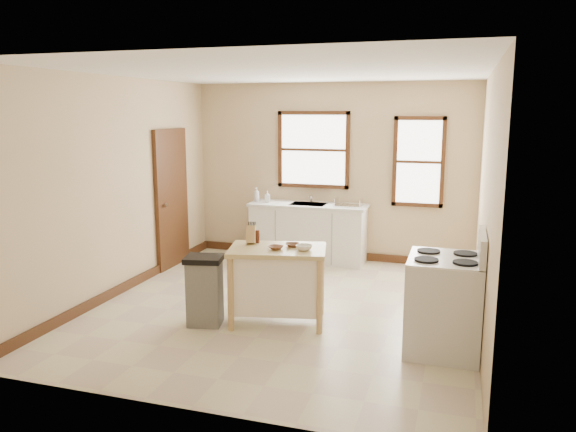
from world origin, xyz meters
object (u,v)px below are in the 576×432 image
object	(u,v)px
knife_block	(251,235)
bowl_c	(304,248)
bowl_a	(276,248)
bowl_b	(292,245)
kitchen_island	(278,285)
gas_stove	(444,291)
soap_bottle_a	(257,195)
pepper_grinder	(258,237)
soap_bottle_b	(267,197)
trash_bin	(205,291)
dish_rack	(349,203)

from	to	relation	value
knife_block	bowl_c	world-z (taller)	knife_block
bowl_a	bowl_b	distance (m)	0.22
kitchen_island	gas_stove	xyz separation A→B (m)	(1.81, -0.23, 0.18)
kitchen_island	bowl_c	xyz separation A→B (m)	(0.31, -0.02, 0.46)
soap_bottle_a	bowl_a	size ratio (longest dim) A/B	1.46
soap_bottle_a	knife_block	size ratio (longest dim) A/B	1.16
pepper_grinder	bowl_b	size ratio (longest dim) A/B	0.96
soap_bottle_b	trash_bin	size ratio (longest dim) A/B	0.23
dish_rack	bowl_a	size ratio (longest dim) A/B	2.58
soap_bottle_b	pepper_grinder	distance (m)	2.60
trash_bin	pepper_grinder	bearing A→B (deg)	31.95
knife_block	pepper_grinder	bearing A→B (deg)	33.54
knife_block	trash_bin	size ratio (longest dim) A/B	0.25
dish_rack	soap_bottle_b	bearing A→B (deg)	166.27
trash_bin	soap_bottle_a	bearing A→B (deg)	87.17
knife_block	trash_bin	distance (m)	0.81
soap_bottle_a	bowl_b	xyz separation A→B (m)	(1.37, -2.53, -0.15)
dish_rack	bowl_b	size ratio (longest dim) A/B	2.61
bowl_a	gas_stove	size ratio (longest dim) A/B	0.13
bowl_b	trash_bin	xyz separation A→B (m)	(-0.90, -0.40, -0.50)
trash_bin	knife_block	bearing A→B (deg)	31.72
soap_bottle_b	pepper_grinder	bearing A→B (deg)	-89.82
knife_block	trash_bin	bearing A→B (deg)	-148.25
soap_bottle_a	trash_bin	size ratio (longest dim) A/B	0.29
kitchen_island	gas_stove	distance (m)	1.83
knife_block	pepper_grinder	xyz separation A→B (m)	(0.06, 0.06, -0.02)
bowl_a	knife_block	bearing A→B (deg)	155.18
bowl_b	gas_stove	xyz separation A→B (m)	(1.67, -0.33, -0.27)
soap_bottle_b	bowl_b	size ratio (longest dim) A/B	1.16
dish_rack	trash_bin	bearing A→B (deg)	-124.33
kitchen_island	trash_bin	bearing A→B (deg)	-170.91
kitchen_island	bowl_b	distance (m)	0.49
pepper_grinder	bowl_a	distance (m)	0.38
dish_rack	bowl_c	size ratio (longest dim) A/B	2.26
bowl_c	trash_bin	bearing A→B (deg)	-165.21
soap_bottle_a	bowl_b	world-z (taller)	soap_bottle_a
pepper_grinder	bowl_b	world-z (taller)	pepper_grinder
bowl_a	bowl_c	world-z (taller)	bowl_c
dish_rack	kitchen_island	xyz separation A→B (m)	(-0.27, -2.68, -0.54)
dish_rack	gas_stove	distance (m)	3.31
knife_block	soap_bottle_b	bearing A→B (deg)	93.45
dish_rack	trash_bin	xyz separation A→B (m)	(-1.03, -2.97, -0.58)
pepper_grinder	bowl_c	xyz separation A→B (m)	(0.60, -0.17, -0.05)
soap_bottle_a	dish_rack	xyz separation A→B (m)	(1.50, 0.04, -0.06)
dish_rack	trash_bin	size ratio (longest dim) A/B	0.52
dish_rack	knife_block	xyz separation A→B (m)	(-0.62, -2.58, -0.00)
soap_bottle_a	bowl_a	xyz separation A→B (m)	(1.23, -2.71, -0.15)
soap_bottle_a	soap_bottle_b	bearing A→B (deg)	24.63
pepper_grinder	gas_stove	bearing A→B (deg)	-10.25
pepper_grinder	bowl_c	size ratio (longest dim) A/B	0.83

